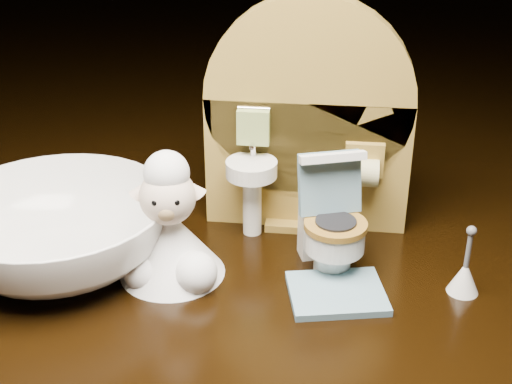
{
  "coord_description": "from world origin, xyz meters",
  "views": [
    {
      "loc": [
        0.02,
        -0.35,
        0.23
      ],
      "look_at": [
        -0.03,
        0.01,
        0.05
      ],
      "focal_mm": 50.0,
      "sensor_mm": 36.0,
      "label": 1
    }
  ],
  "objects": [
    {
      "name": "plush_lamb",
      "position": [
        -0.07,
        -0.01,
        0.03
      ],
      "size": [
        0.06,
        0.06,
        0.08
      ],
      "rotation": [
        0.0,
        0.0,
        0.17
      ],
      "color": "white",
      "rests_on": "ground"
    },
    {
      "name": "ceramic_bowl",
      "position": [
        -0.14,
        -0.0,
        0.02
      ],
      "size": [
        0.15,
        0.15,
        0.04
      ],
      "primitive_type": "imported",
      "rotation": [
        0.0,
        0.0,
        -0.11
      ],
      "color": "white",
      "rests_on": "ground"
    },
    {
      "name": "backdrop_panel",
      "position": [
        -0.0,
        0.06,
        0.07
      ],
      "size": [
        0.13,
        0.05,
        0.15
      ],
      "color": "olive",
      "rests_on": "ground"
    },
    {
      "name": "toy_toilet",
      "position": [
        0.02,
        0.01,
        0.03
      ],
      "size": [
        0.04,
        0.05,
        0.07
      ],
      "rotation": [
        0.0,
        0.0,
        0.33
      ],
      "color": "white",
      "rests_on": "ground"
    },
    {
      "name": "bath_mat",
      "position": [
        0.02,
        -0.02,
        0.0
      ],
      "size": [
        0.06,
        0.05,
        0.0
      ],
      "primitive_type": "cube",
      "rotation": [
        0.0,
        0.0,
        0.22
      ],
      "color": "slate",
      "rests_on": "ground"
    },
    {
      "name": "toilet_brush",
      "position": [
        0.09,
        -0.0,
        0.01
      ],
      "size": [
        0.02,
        0.02,
        0.04
      ],
      "color": "white",
      "rests_on": "ground"
    }
  ]
}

